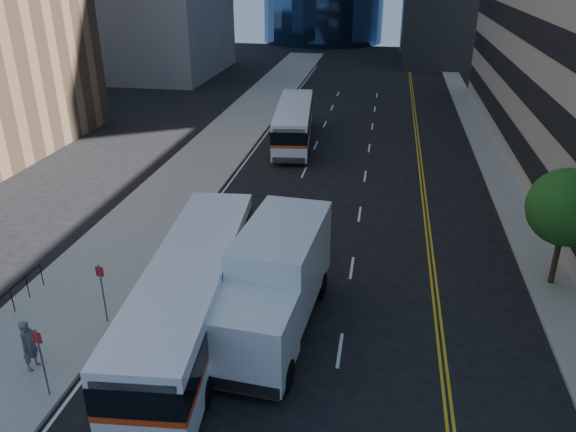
# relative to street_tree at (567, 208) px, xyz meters

# --- Properties ---
(ground) EXTENTS (160.00, 160.00, 0.00)m
(ground) POSITION_rel_street_tree_xyz_m (-9.00, -8.00, -3.64)
(ground) COLOR black
(ground) RESTS_ON ground
(sidewalk_west) EXTENTS (5.00, 90.00, 0.15)m
(sidewalk_west) POSITION_rel_street_tree_xyz_m (-19.50, 17.00, -3.57)
(sidewalk_west) COLOR gray
(sidewalk_west) RESTS_ON ground
(sidewalk_east) EXTENTS (2.00, 90.00, 0.15)m
(sidewalk_east) POSITION_rel_street_tree_xyz_m (-0.00, 17.00, -3.57)
(sidewalk_east) COLOR gray
(sidewalk_east) RESTS_ON ground
(street_tree) EXTENTS (3.20, 3.20, 5.10)m
(street_tree) POSITION_rel_street_tree_xyz_m (0.00, 0.00, 0.00)
(street_tree) COLOR #332114
(street_tree) RESTS_ON sidewalk_east
(bus_front) EXTENTS (3.74, 12.43, 3.16)m
(bus_front) POSITION_rel_street_tree_xyz_m (-13.94, -5.90, -1.92)
(bus_front) COLOR white
(bus_front) RESTS_ON ground
(bus_rear) EXTENTS (3.62, 11.44, 2.90)m
(bus_rear) POSITION_rel_street_tree_xyz_m (-14.22, 18.29, -2.06)
(bus_rear) COLOR white
(bus_rear) RESTS_ON ground
(box_truck) EXTENTS (3.33, 8.12, 3.80)m
(box_truck) POSITION_rel_street_tree_xyz_m (-11.04, -5.09, -1.64)
(box_truck) COLOR silver
(box_truck) RESTS_ON ground
(pedestrian) EXTENTS (0.53, 0.73, 1.85)m
(pedestrian) POSITION_rel_street_tree_xyz_m (-18.63, -8.89, -2.57)
(pedestrian) COLOR #53525A
(pedestrian) RESTS_ON sidewalk_west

